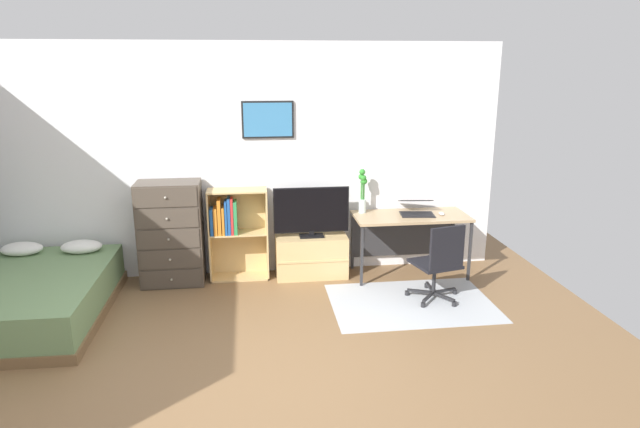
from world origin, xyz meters
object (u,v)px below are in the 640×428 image
at_px(bed, 30,297).
at_px(desk, 408,224).
at_px(bookshelf, 233,227).
at_px(computer_mouse, 442,214).
at_px(dresser, 171,233).
at_px(bamboo_vase, 363,190).
at_px(tv_stand, 311,256).
at_px(television, 311,212).
at_px(laptop, 416,208).
at_px(office_chair, 440,261).

relative_size(bed, desk, 1.49).
bearing_deg(bookshelf, computer_mouse, -4.91).
xyz_separation_m(dresser, bamboo_vase, (2.22, 0.09, 0.42)).
xyz_separation_m(bed, tv_stand, (2.89, 0.78, 0.02)).
bearing_deg(tv_stand, television, -90.00).
bearing_deg(laptop, bamboo_vase, 175.78).
xyz_separation_m(bookshelf, desk, (2.07, -0.08, -0.01)).
height_order(dresser, tv_stand, dresser).
bearing_deg(office_chair, laptop, 76.34).
distance_m(bookshelf, desk, 2.07).
xyz_separation_m(dresser, bookshelf, (0.69, 0.07, 0.03)).
height_order(television, desk, television).
height_order(television, office_chair, television).
height_order(bookshelf, computer_mouse, bookshelf).
distance_m(dresser, desk, 2.76).
bearing_deg(television, tv_stand, 90.00).
height_order(tv_stand, laptop, laptop).
distance_m(television, laptop, 1.25).
xyz_separation_m(bed, laptop, (4.13, 0.74, 0.58)).
distance_m(tv_stand, television, 0.54).
relative_size(tv_stand, laptop, 1.82).
height_order(bookshelf, television, television).
height_order(laptop, computer_mouse, laptop).
height_order(bed, tv_stand, bed).
height_order(desk, computer_mouse, computer_mouse).
xyz_separation_m(tv_stand, desk, (1.16, -0.03, 0.36)).
xyz_separation_m(laptop, computer_mouse, (0.27, -0.11, -0.05)).
height_order(bookshelf, tv_stand, bookshelf).
bearing_deg(bed, desk, 11.09).
distance_m(dresser, office_chair, 2.99).
bearing_deg(computer_mouse, tv_stand, 174.16).
xyz_separation_m(desk, computer_mouse, (0.36, -0.13, 0.15)).
height_order(computer_mouse, bamboo_vase, bamboo_vase).
relative_size(bookshelf, desk, 0.80).
distance_m(bookshelf, bamboo_vase, 1.58).
height_order(dresser, desk, dresser).
bearing_deg(dresser, bookshelf, 5.64).
xyz_separation_m(bed, office_chair, (4.14, -0.13, 0.23)).
height_order(laptop, bamboo_vase, bamboo_vase).
relative_size(office_chair, bamboo_vase, 1.63).
bearing_deg(bed, television, 15.31).
relative_size(television, bamboo_vase, 1.67).
height_order(dresser, office_chair, dresser).
height_order(dresser, computer_mouse, dresser).
bearing_deg(bookshelf, office_chair, -24.09).
bearing_deg(computer_mouse, bookshelf, 175.09).
distance_m(bookshelf, office_chair, 2.37).
bearing_deg(bed, tv_stand, 15.73).
relative_size(bed, tv_stand, 2.37).
bearing_deg(office_chair, television, 130.38).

